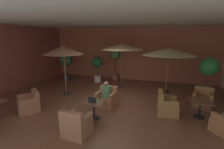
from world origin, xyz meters
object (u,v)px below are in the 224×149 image
at_px(patio_umbrella_near_wall, 169,52).
at_px(patron_blue_shirt, 106,91).
at_px(cafe_table_front_left, 94,106).
at_px(open_laptop, 93,101).
at_px(armchair_front_right_north, 29,104).
at_px(potted_tree_right_corner, 208,69).
at_px(iced_drink_cup, 96,101).
at_px(potted_tree_mid_right, 115,59).
at_px(patio_umbrella_center_beige, 121,47).
at_px(potted_tree_mid_left, 66,62).
at_px(armchair_front_left_north, 107,99).
at_px(potted_tree_left_corner, 97,66).
at_px(armchair_mid_center_south, 167,106).
at_px(armchair_mid_center_east, 203,99).
at_px(armchair_front_left_east, 77,126).
at_px(patio_umbrella_tall_red, 64,50).
at_px(cafe_table_mid_center, 200,105).

height_order(patio_umbrella_near_wall, patron_blue_shirt, patio_umbrella_near_wall).
bearing_deg(cafe_table_front_left, open_laptop, -103.92).
bearing_deg(patio_umbrella_near_wall, armchair_front_right_north, -142.02).
height_order(patio_umbrella_near_wall, potted_tree_right_corner, patio_umbrella_near_wall).
bearing_deg(iced_drink_cup, potted_tree_mid_right, 99.66).
distance_m(patio_umbrella_center_beige, potted_tree_mid_left, 4.07).
bearing_deg(armchair_front_left_north, patron_blue_shirt, -93.89).
height_order(potted_tree_mid_left, potted_tree_right_corner, potted_tree_right_corner).
relative_size(potted_tree_left_corner, open_laptop, 5.21).
bearing_deg(armchair_mid_center_south, cafe_table_front_left, -155.15).
height_order(armchair_front_right_north, armchair_mid_center_east, armchair_mid_center_east).
bearing_deg(potted_tree_left_corner, open_laptop, -69.16).
height_order(armchair_front_left_east, patron_blue_shirt, patron_blue_shirt).
xyz_separation_m(armchair_mid_center_east, patron_blue_shirt, (-3.83, -1.24, 0.40)).
bearing_deg(iced_drink_cup, armchair_mid_center_south, 25.94).
relative_size(potted_tree_mid_right, open_laptop, 6.55).
relative_size(patio_umbrella_near_wall, potted_tree_left_corner, 1.64).
height_order(armchair_mid_center_east, armchair_mid_center_south, armchair_mid_center_south).
bearing_deg(open_laptop, armchair_front_left_east, -92.91).
xyz_separation_m(armchair_mid_center_south, iced_drink_cup, (-2.38, -1.16, 0.37)).
bearing_deg(patio_umbrella_center_beige, armchair_mid_center_east, -21.47).
xyz_separation_m(armchair_front_left_north, armchair_mid_center_south, (2.38, 0.02, 0.02)).
bearing_deg(armchair_mid_center_south, armchair_front_left_north, -179.46).
bearing_deg(potted_tree_mid_left, armchair_mid_center_east, -14.53).
xyz_separation_m(patron_blue_shirt, open_laptop, (-0.08, -1.12, -0.02)).
relative_size(armchair_mid_center_east, potted_tree_mid_right, 0.45).
bearing_deg(patron_blue_shirt, armchair_front_left_east, -93.64).
distance_m(potted_tree_mid_left, open_laptop, 5.88).
height_order(armchair_front_right_north, potted_tree_mid_left, potted_tree_mid_left).
height_order(armchair_mid_center_south, patio_umbrella_tall_red, patio_umbrella_tall_red).
height_order(cafe_table_front_left, patio_umbrella_tall_red, patio_umbrella_tall_red).
bearing_deg(potted_tree_right_corner, armchair_front_left_east, -132.64).
relative_size(potted_tree_mid_right, potted_tree_right_corner, 1.07).
bearing_deg(cafe_table_front_left, potted_tree_right_corner, 40.07).
bearing_deg(armchair_mid_center_east, patio_umbrella_near_wall, 134.12).
height_order(armchair_front_left_east, armchair_mid_center_east, armchair_front_left_east).
height_order(patio_umbrella_near_wall, potted_tree_mid_right, patio_umbrella_near_wall).
bearing_deg(potted_tree_mid_left, iced_drink_cup, -47.56).
xyz_separation_m(armchair_front_left_north, cafe_table_mid_center, (3.52, 0.10, 0.18)).
bearing_deg(patio_umbrella_center_beige, armchair_mid_center_south, -47.65).
relative_size(patio_umbrella_center_beige, potted_tree_right_corner, 1.30).
bearing_deg(potted_tree_right_corner, armchair_mid_center_south, -126.39).
xyz_separation_m(potted_tree_mid_right, patron_blue_shirt, (0.93, -4.38, -0.70)).
bearing_deg(armchair_mid_center_east, potted_tree_mid_left, 165.47).
distance_m(potted_tree_mid_right, iced_drink_cup, 5.60).
relative_size(potted_tree_mid_left, potted_tree_right_corner, 0.93).
bearing_deg(potted_tree_right_corner, patio_umbrella_center_beige, 176.41).
bearing_deg(patron_blue_shirt, cafe_table_mid_center, 2.43).
relative_size(armchair_front_left_east, potted_tree_right_corner, 0.45).
relative_size(armchair_mid_center_south, patio_umbrella_tall_red, 0.36).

